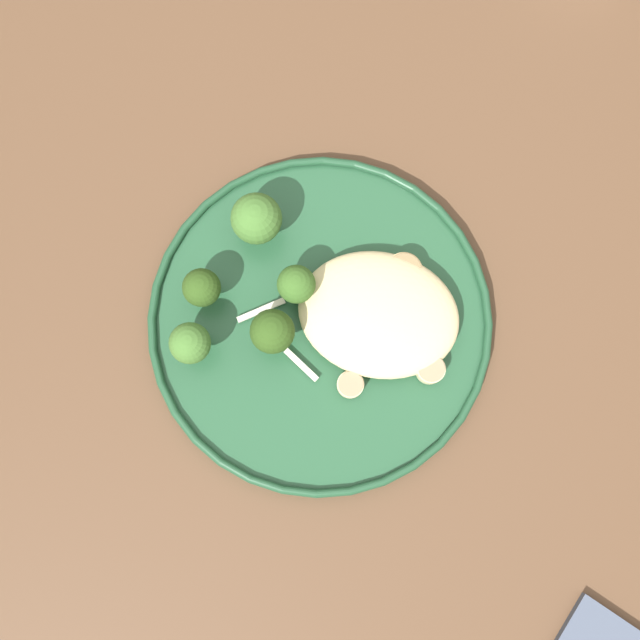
{
  "coord_description": "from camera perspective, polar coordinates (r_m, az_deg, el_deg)",
  "views": [
    {
      "loc": [
        -0.04,
        -0.13,
        1.4
      ],
      "look_at": [
        -0.06,
        -0.02,
        0.76
      ],
      "focal_mm": 43.85,
      "sensor_mm": 36.0,
      "label": 1
    }
  ],
  "objects": [
    {
      "name": "noodle_bed",
      "position": [
        0.65,
        4.3,
        0.42
      ],
      "size": [
        0.13,
        0.11,
        0.03
      ],
      "color": "beige",
      "rests_on": "dinner_plate"
    },
    {
      "name": "seared_scallop_tiny_bay",
      "position": [
        0.64,
        2.39,
        -2.16
      ],
      "size": [
        0.03,
        0.03,
        0.02
      ],
      "color": "#DBB77A",
      "rests_on": "dinner_plate"
    },
    {
      "name": "broccoli_floret_front_edge",
      "position": [
        0.62,
        -3.49,
        -0.86
      ],
      "size": [
        0.04,
        0.04,
        0.06
      ],
      "color": "#89A356",
      "rests_on": "dinner_plate"
    },
    {
      "name": "ground",
      "position": [
        1.4,
        2.56,
        -4.88
      ],
      "size": [
        6.0,
        6.0,
        0.0
      ],
      "primitive_type": "plane",
      "color": "#2D2B28"
    },
    {
      "name": "seared_scallop_half_hidden",
      "position": [
        0.66,
        5.8,
        3.59
      ],
      "size": [
        0.03,
        0.03,
        0.02
      ],
      "color": "#DBB77A",
      "rests_on": "dinner_plate"
    },
    {
      "name": "seared_scallop_left_edge",
      "position": [
        0.64,
        2.23,
        -4.73
      ],
      "size": [
        0.02,
        0.02,
        0.01
      ],
      "color": "beige",
      "rests_on": "dinner_plate"
    },
    {
      "name": "seared_scallop_on_noodles",
      "position": [
        0.65,
        4.45,
        1.28
      ],
      "size": [
        0.03,
        0.03,
        0.02
      ],
      "color": "#DBB77A",
      "rests_on": "dinner_plate"
    },
    {
      "name": "wooden_dining_table",
      "position": [
        0.75,
        4.77,
        -0.73
      ],
      "size": [
        1.4,
        1.0,
        0.74
      ],
      "color": "brown",
      "rests_on": "ground"
    },
    {
      "name": "broccoli_floret_rear_charred",
      "position": [
        0.64,
        -8.61,
        2.32
      ],
      "size": [
        0.03,
        0.03,
        0.05
      ],
      "color": "#89A356",
      "rests_on": "dinner_plate"
    },
    {
      "name": "seared_scallop_large_seared",
      "position": [
        0.65,
        8.06,
        -3.59
      ],
      "size": [
        0.02,
        0.02,
        0.02
      ],
      "color": "beige",
      "rests_on": "dinner_plate"
    },
    {
      "name": "broccoli_floret_tall_stalk",
      "position": [
        0.65,
        -4.66,
        7.36
      ],
      "size": [
        0.04,
        0.04,
        0.06
      ],
      "color": "#89A356",
      "rests_on": "dinner_plate"
    },
    {
      "name": "dinner_plate",
      "position": [
        0.66,
        -0.0,
        -0.17
      ],
      "size": [
        0.29,
        0.29,
        0.02
      ],
      "color": "#235133",
      "rests_on": "wooden_dining_table"
    },
    {
      "name": "seared_scallop_tilted_round",
      "position": [
        0.65,
        0.97,
        -0.6
      ],
      "size": [
        0.03,
        0.03,
        0.01
      ],
      "color": "beige",
      "rests_on": "dinner_plate"
    },
    {
      "name": "onion_sliver_long_sliver",
      "position": [
        0.65,
        -1.38,
        -3.3
      ],
      "size": [
        0.03,
        0.02,
        0.0
      ],
      "primitive_type": "cube",
      "rotation": [
        0.0,
        0.0,
        5.74
      ],
      "color": "silver",
      "rests_on": "dinner_plate"
    },
    {
      "name": "broccoli_floret_split_head",
      "position": [
        0.63,
        -9.45,
        -1.69
      ],
      "size": [
        0.03,
        0.03,
        0.05
      ],
      "color": "#89A356",
      "rests_on": "dinner_plate"
    },
    {
      "name": "onion_sliver_curled_piece",
      "position": [
        0.66,
        -4.32,
        0.72
      ],
      "size": [
        0.04,
        0.03,
        0.0
      ],
      "primitive_type": "cube",
      "rotation": [
        0.0,
        0.0,
        3.77
      ],
      "color": "silver",
      "rests_on": "dinner_plate"
    },
    {
      "name": "broccoli_floret_near_rim",
      "position": [
        0.63,
        -1.74,
        2.56
      ],
      "size": [
        0.03,
        0.03,
        0.05
      ],
      "color": "#89A356",
      "rests_on": "dinner_plate"
    }
  ]
}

